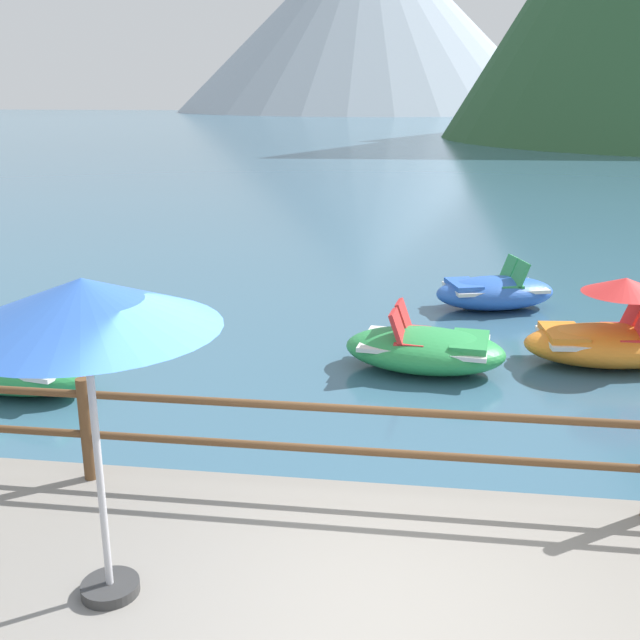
# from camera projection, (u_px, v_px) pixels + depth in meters

# --- Properties ---
(ground_plane) EXTENTS (200.00, 200.00, 0.00)m
(ground_plane) POSITION_uv_depth(u_px,v_px,m) (416.00, 158.00, 43.00)
(ground_plane) COLOR #38607A
(dock_railing) EXTENTS (23.92, 0.12, 0.95)m
(dock_railing) POSITION_uv_depth(u_px,v_px,m) (357.00, 434.00, 6.28)
(dock_railing) COLOR brown
(dock_railing) RESTS_ON promenade_dock
(beach_umbrella) EXTENTS (1.70, 1.70, 2.24)m
(beach_umbrella) POSITION_uv_depth(u_px,v_px,m) (84.00, 309.00, 4.61)
(beach_umbrella) COLOR #B2B2B7
(beach_umbrella) RESTS_ON promenade_dock
(pedal_boat_1) EXTENTS (2.74, 1.56, 0.89)m
(pedal_boat_1) POSITION_uv_depth(u_px,v_px,m) (6.00, 367.00, 9.73)
(pedal_boat_1) COLOR green
(pedal_boat_1) RESTS_ON ground
(pedal_boat_2) EXTENTS (2.37, 1.71, 0.89)m
(pedal_boat_2) POSITION_uv_depth(u_px,v_px,m) (494.00, 292.00, 13.35)
(pedal_boat_2) COLOR blue
(pedal_boat_2) RESTS_ON ground
(pedal_boat_4) EXTENTS (2.34, 1.55, 0.89)m
(pedal_boat_4) POSITION_uv_depth(u_px,v_px,m) (425.00, 349.00, 10.41)
(pedal_boat_4) COLOR green
(pedal_boat_4) RESTS_ON ground
(pedal_boat_5) EXTENTS (2.51, 1.46, 1.26)m
(pedal_boat_5) POSITION_uv_depth(u_px,v_px,m) (611.00, 336.00, 10.59)
(pedal_boat_5) COLOR orange
(pedal_boat_5) RESTS_ON ground
(distant_peak) EXTENTS (69.03, 69.03, 32.88)m
(distant_peak) POSITION_uv_depth(u_px,v_px,m) (367.00, 16.00, 134.94)
(distant_peak) COLOR #9EADBC
(distant_peak) RESTS_ON ground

